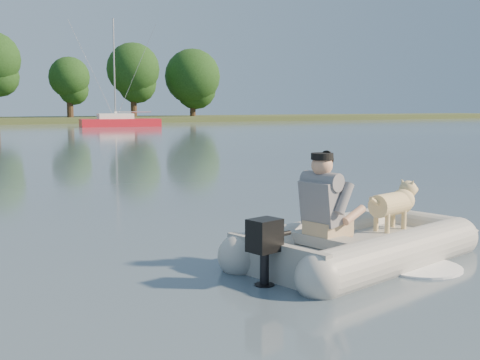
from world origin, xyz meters
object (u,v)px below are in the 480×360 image
dinghy (364,209)px  dog (390,208)px  man (323,199)px  sailboat (120,122)px

dinghy → dog: (0.62, 0.21, -0.08)m
dog → man: bearing=-180.0°
sailboat → dinghy: bearing=-97.5°
man → sailboat: bearing=61.4°
dog → dinghy: bearing=-175.4°
dinghy → dog: bearing=4.6°
dog → sailboat: (11.00, 46.23, -0.11)m
dog → sailboat: bearing=62.8°
man → dog: 1.39m
dinghy → sailboat: size_ratio=0.50×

